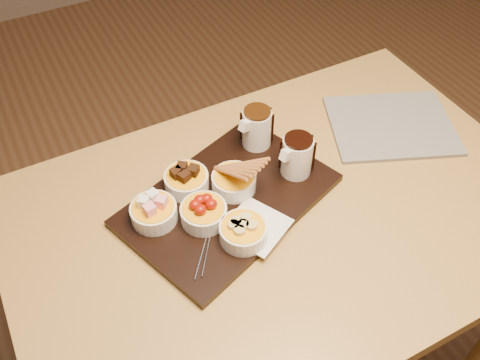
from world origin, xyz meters
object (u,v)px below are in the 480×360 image
serving_board (228,200)px  pitcher_milk_chocolate (257,128)px  dining_table (281,236)px  bowl_strawberries (204,214)px  pitcher_dark_chocolate (297,156)px  newspaper (391,125)px

serving_board → pitcher_milk_chocolate: bearing=21.8°
dining_table → bowl_strawberries: (-0.17, 0.04, 0.14)m
bowl_strawberries → pitcher_milk_chocolate: (0.21, 0.16, 0.03)m
bowl_strawberries → pitcher_milk_chocolate: 0.27m
serving_board → pitcher_dark_chocolate: (0.18, -0.00, 0.06)m
bowl_strawberries → pitcher_milk_chocolate: bearing=36.2°
serving_board → pitcher_milk_chocolate: (0.14, 0.13, 0.06)m
pitcher_dark_chocolate → pitcher_milk_chocolate: bearing=85.6°
serving_board → pitcher_milk_chocolate: 0.20m
bowl_strawberries → serving_board: bearing=23.4°
serving_board → pitcher_dark_chocolate: bearing=-20.0°
dining_table → pitcher_dark_chocolate: size_ratio=12.46×
pitcher_milk_chocolate → bowl_strawberries: bearing=-163.6°
serving_board → pitcher_milk_chocolate: size_ratio=4.78×
dining_table → bowl_strawberries: bearing=165.6°
bowl_strawberries → newspaper: 0.57m
dining_table → bowl_strawberries: 0.22m
pitcher_milk_chocolate → newspaper: pitcher_milk_chocolate is taller
dining_table → pitcher_dark_chocolate: bearing=44.7°
pitcher_dark_chocolate → pitcher_milk_chocolate: same height
pitcher_milk_chocolate → newspaper: size_ratio=0.31×
dining_table → serving_board: size_ratio=2.61×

